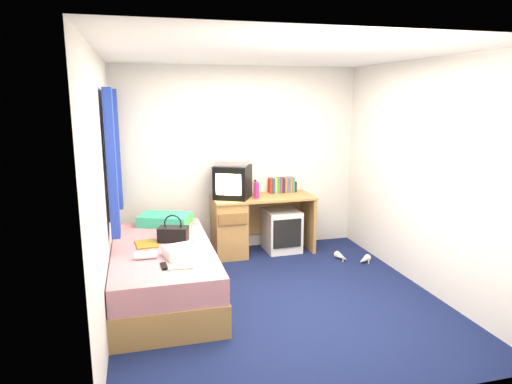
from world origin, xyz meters
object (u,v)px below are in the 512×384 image
object	(u,v)px
picture_frame	(295,186)
remote_control	(164,266)
pillow	(165,220)
desk	(242,223)
handbag	(173,233)
bed	(163,272)
magazine	(146,244)
crt_tv	(233,182)
water_bottle	(146,255)
vcr	(232,162)
storage_cube	(282,230)
white_heels	(353,258)
aerosol_can	(255,189)
towel	(180,251)
pink_water_bottle	(257,191)
colour_swatch_fan	(180,268)

from	to	relation	value
picture_frame	remote_control	bearing A→B (deg)	-134.25
pillow	desk	size ratio (longest dim) A/B	0.44
desk	handbag	xyz separation A→B (m)	(-0.95, -0.94, 0.22)
bed	desk	xyz separation A→B (m)	(1.07, 1.08, 0.14)
magazine	crt_tv	bearing A→B (deg)	41.80
water_bottle	bed	bearing A→B (deg)	62.82
picture_frame	vcr	bearing A→B (deg)	-167.88
storage_cube	magazine	world-z (taller)	magazine
crt_tv	handbag	world-z (taller)	crt_tv
magazine	white_heels	distance (m)	2.56
magazine	bed	bearing A→B (deg)	-31.11
remote_control	white_heels	bearing A→B (deg)	19.29
aerosol_can	crt_tv	bearing A→B (deg)	-179.17
picture_frame	remote_control	distance (m)	2.64
bed	water_bottle	bearing A→B (deg)	-117.18
desk	white_heels	size ratio (longest dim) A/B	3.28
picture_frame	towel	size ratio (longest dim) A/B	0.49
vcr	magazine	bearing A→B (deg)	-114.37
pink_water_bottle	water_bottle	world-z (taller)	pink_water_bottle
white_heels	handbag	bearing A→B (deg)	-172.69
colour_swatch_fan	pink_water_bottle	bearing A→B (deg)	55.45
vcr	water_bottle	distance (m)	1.92
picture_frame	remote_control	size ratio (longest dim) A/B	0.88
aerosol_can	white_heels	bearing A→B (deg)	-31.42
pillow	towel	distance (m)	1.13
picture_frame	white_heels	world-z (taller)	picture_frame
storage_cube	remote_control	world-z (taller)	remote_control
storage_cube	bed	bearing A→B (deg)	-148.30
pillow	magazine	world-z (taller)	pillow
aerosol_can	water_bottle	bearing A→B (deg)	-135.02
water_bottle	colour_swatch_fan	xyz separation A→B (m)	(0.29, -0.33, -0.03)
pink_water_bottle	white_heels	distance (m)	1.46
handbag	magazine	distance (m)	0.29
colour_swatch_fan	remote_control	bearing A→B (deg)	151.96
bed	desk	bearing A→B (deg)	45.31
vcr	water_bottle	bearing A→B (deg)	-104.68
crt_tv	pink_water_bottle	bearing A→B (deg)	6.71
bed	pink_water_bottle	size ratio (longest dim) A/B	10.25
pillow	bed	bearing A→B (deg)	-95.85
pillow	vcr	size ratio (longest dim) A/B	1.50
vcr	storage_cube	bearing A→B (deg)	21.65
handbag	pillow	bearing A→B (deg)	110.76
white_heels	crt_tv	bearing A→B (deg)	154.51
colour_swatch_fan	towel	bearing A→B (deg)	84.49
remote_control	crt_tv	bearing A→B (deg)	55.75
pink_water_bottle	aerosol_can	bearing A→B (deg)	85.00
bed	magazine	size ratio (longest dim) A/B	7.14
pillow	towel	world-z (taller)	pillow
water_bottle	crt_tv	bearing A→B (deg)	51.52
storage_cube	towel	world-z (taller)	towel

